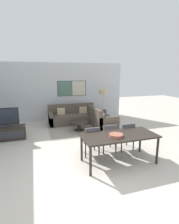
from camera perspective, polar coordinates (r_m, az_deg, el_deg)
ground_plane at (r=4.03m, az=1.41°, el=-22.34°), size 24.00×24.00×0.00m
wall_back at (r=8.79m, az=-10.51°, el=6.53°), size 6.86×0.09×2.80m
area_rug at (r=7.24m, az=-3.41°, el=-5.95°), size 2.42×1.72×0.01m
tv_console at (r=6.83m, az=-25.58°, el=-6.30°), size 1.30×0.45×0.48m
television at (r=6.68m, az=-26.04°, el=-1.72°), size 0.93×0.20×0.67m
sofa_main at (r=8.27m, az=-5.50°, el=-1.61°), size 2.20×0.88×0.87m
sofa_side at (r=7.63m, az=3.71°, el=-2.81°), size 0.88×1.50×0.87m
coffee_table at (r=7.15m, az=-3.44°, el=-3.74°), size 0.82×0.82×0.39m
dining_table at (r=4.59m, az=9.69°, el=-8.16°), size 1.93×0.88×0.76m
dining_chair_left at (r=4.99m, az=0.49°, el=-8.66°), size 0.46×0.46×0.85m
dining_chair_centre at (r=5.24m, az=6.15°, el=-7.69°), size 0.46×0.46×0.85m
dining_chair_right at (r=5.44m, az=11.78°, el=-7.08°), size 0.46×0.46×0.85m
fruit_bowl at (r=4.43m, az=8.69°, el=-7.45°), size 0.35×0.35×0.06m
floor_lamp at (r=8.51m, az=4.46°, el=6.09°), size 0.41×0.41×1.54m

